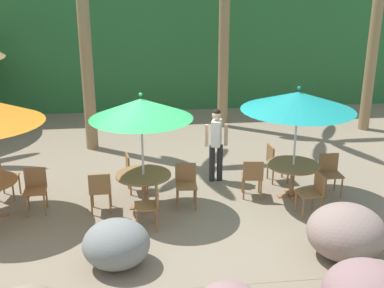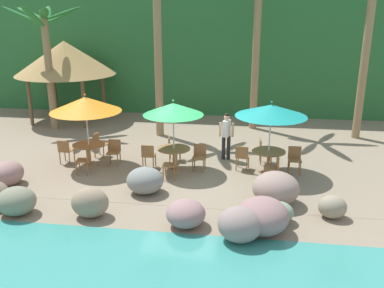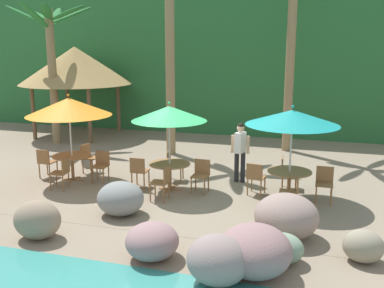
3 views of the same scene
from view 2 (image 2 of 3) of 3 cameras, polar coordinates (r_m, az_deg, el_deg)
The scene contains 28 objects.
ground_plane at distance 14.04m, azimuth -1.51°, elevation -3.71°, with size 120.00×120.00×0.00m, color gray.
terrace_deck at distance 14.03m, azimuth -1.51°, elevation -3.70°, with size 18.00×5.20×0.01m.
foliage_backdrop at distance 22.08m, azimuth 2.39°, elevation 12.27°, with size 28.00×2.40×6.00m.
rock_seawall at distance 11.22m, azimuth -5.02°, elevation -7.43°, with size 15.20×3.39×0.92m.
umbrella_orange at distance 14.45m, azimuth -14.24°, elevation 5.24°, with size 2.38×2.38×2.49m.
dining_table_orange at distance 14.85m, azimuth -13.80°, elevation -0.49°, with size 1.10×1.10×0.74m.
chair_orange_seaward at distance 14.72m, azimuth -10.52°, elevation -0.84°, with size 0.44×0.45×0.87m.
chair_orange_inland at distance 15.62m, azimuth -12.51°, elevation 0.13°, with size 0.49×0.48×0.87m.
chair_orange_left at distance 15.18m, azimuth -16.82°, elevation -0.74°, with size 0.45×0.45×0.87m.
chair_orange_right at distance 14.08m, azimuth -14.24°, elevation -1.98°, with size 0.48×0.47×0.87m.
umbrella_green at distance 13.62m, azimuth -2.56°, elevation 4.77°, with size 1.98×1.98×2.39m.
dining_table_green at distance 14.02m, azimuth -2.48°, elevation -1.07°, with size 1.10×1.10×0.74m.
chair_green_seaward at distance 13.98m, azimuth 1.01°, elevation -1.54°, with size 0.44×0.44×0.87m.
chair_green_inland at distance 14.86m, azimuth -2.68°, elevation -0.37°, with size 0.48×0.48×0.87m.
chair_green_left at distance 14.13m, azimuth -5.93°, elevation -1.43°, with size 0.43×0.44×0.87m.
chair_green_right at distance 13.25m, azimuth -2.67°, elevation -2.68°, with size 0.44×0.43×0.87m.
umbrella_teal at distance 13.57m, azimuth 10.68°, elevation 4.49°, with size 2.29×2.29×2.40m.
dining_table_teal at distance 13.98m, azimuth 10.34°, elevation -1.41°, with size 1.10×1.10×0.74m.
chair_teal_seaward at distance 14.16m, azimuth 13.74°, elevation -1.82°, with size 0.42×0.43×0.87m.
chair_teal_inland at distance 14.80m, azimuth 9.65°, elevation -0.69°, with size 0.45×0.45×0.87m.
chair_teal_left at distance 14.03m, azimuth 6.83°, elevation -1.60°, with size 0.48×0.49×0.87m.
chair_teal_right at distance 13.23m, azimuth 11.05°, elevation -3.05°, with size 0.45×0.45×0.87m.
palm_tree_nearest at distance 19.33m, azimuth -19.14°, elevation 12.65°, with size 3.27×3.18×5.32m.
palm_tree_second at distance 17.33m, azimuth -4.68°, elevation 15.41°, with size 3.21×3.37×6.81m.
palm_tree_third at distance 18.55m, azimuth 8.81°, elevation 15.85°, with size 3.67×3.76×7.03m.
palm_tree_fourth at distance 18.24m, azimuth 22.97°, elevation 15.87°, with size 3.56×3.63×7.21m.
palapa_hut at distance 20.88m, azimuth -16.85°, elevation 11.10°, with size 4.67×4.67×3.74m.
waiter_in_white at distance 14.88m, azimuth 4.69°, elevation 1.52°, with size 0.52×0.38×1.70m.
Camera 2 is at (2.20, -12.86, 5.18)m, focal length 39.34 mm.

